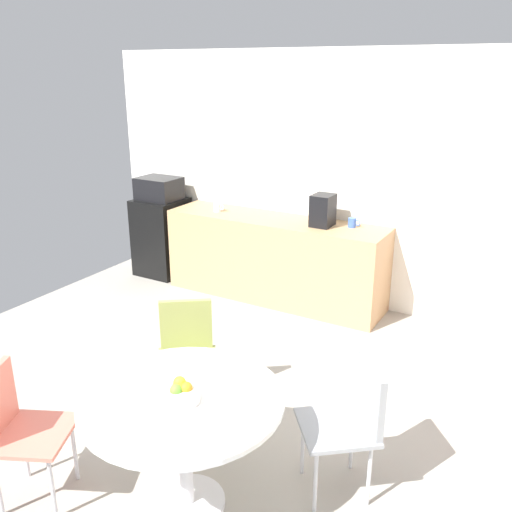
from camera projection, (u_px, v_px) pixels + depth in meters
The scene contains 13 objects.
ground_plane at pixel (182, 461), 3.54m from camera, with size 6.00×6.00×0.00m, color #9E998E.
wall_back at pixel (357, 183), 5.57m from camera, with size 6.00×0.10×2.60m, color white.
counter_block at pixel (274, 259), 5.92m from camera, with size 2.41×0.60×0.90m, color tan.
mini_fridge at pixel (162, 237), 6.65m from camera, with size 0.54×0.54×0.93m, color black.
microwave at pixel (159, 188), 6.45m from camera, with size 0.48×0.38×0.26m, color black.
round_table at pixel (183, 418), 3.00m from camera, with size 1.12×1.12×0.73m.
chair_olive at pixel (187, 345), 3.94m from camera, with size 0.59×0.59×0.83m.
chair_coral at pixel (14, 421), 3.10m from camera, with size 0.56×0.56×0.83m.
chair_gray at pixel (354, 413), 3.16m from camera, with size 0.59×0.59×0.83m.
fruit_bowl at pixel (180, 392), 2.91m from camera, with size 0.22×0.22×0.13m.
mug_white at pixel (352, 223), 5.45m from camera, with size 0.13×0.08×0.09m.
mug_green at pixel (218, 207), 6.04m from camera, with size 0.13×0.08×0.09m.
coffee_maker at pixel (323, 210), 5.46m from camera, with size 0.20×0.24×0.32m, color black.
Camera 1 is at (1.87, -2.28, 2.42)m, focal length 38.43 mm.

